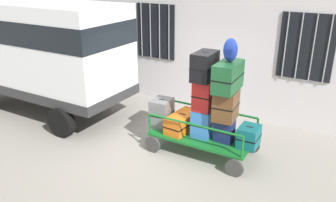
% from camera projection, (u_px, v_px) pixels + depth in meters
% --- Properties ---
extents(ground_plane, '(40.00, 40.00, 0.00)m').
position_uv_depth(ground_plane, '(165.00, 149.00, 7.45)').
color(ground_plane, gray).
extents(building_wall, '(12.00, 0.38, 5.00)m').
position_uv_depth(building_wall, '(219.00, 17.00, 8.72)').
color(building_wall, silver).
rests_on(building_wall, ground).
extents(van, '(4.77, 2.02, 2.88)m').
position_uv_depth(van, '(40.00, 47.00, 8.87)').
color(van, silver).
rests_on(van, ground).
extents(luggage_cart, '(2.17, 1.10, 0.41)m').
position_uv_depth(luggage_cart, '(202.00, 138.00, 7.22)').
color(luggage_cart, '#146023').
rests_on(luggage_cart, ground).
extents(cart_railing, '(2.06, 0.96, 0.45)m').
position_uv_depth(cart_railing, '(203.00, 119.00, 7.07)').
color(cart_railing, '#146023').
rests_on(cart_railing, luggage_cart).
extents(suitcase_left_bottom, '(0.45, 0.54, 0.62)m').
position_uv_depth(suitcase_left_bottom, '(162.00, 113.00, 7.51)').
color(suitcase_left_bottom, slate).
rests_on(suitcase_left_bottom, luggage_cart).
extents(suitcase_midleft_bottom, '(0.48, 0.91, 0.37)m').
position_uv_depth(suitcase_midleft_bottom, '(182.00, 122.00, 7.37)').
color(suitcase_midleft_bottom, orange).
rests_on(suitcase_midleft_bottom, luggage_cart).
extents(suitcase_center_bottom, '(0.42, 0.49, 0.58)m').
position_uv_depth(suitcase_center_bottom, '(203.00, 122.00, 7.10)').
color(suitcase_center_bottom, '#3372C6').
rests_on(suitcase_center_bottom, luggage_cart).
extents(suitcase_center_middle, '(0.39, 0.42, 0.64)m').
position_uv_depth(suitcase_center_middle, '(204.00, 95.00, 6.86)').
color(suitcase_center_middle, '#B21E1E').
rests_on(suitcase_center_middle, suitcase_center_bottom).
extents(suitcase_center_top, '(0.39, 0.64, 0.56)m').
position_uv_depth(suitcase_center_top, '(205.00, 66.00, 6.64)').
color(suitcase_center_top, black).
rests_on(suitcase_center_top, suitcase_center_middle).
extents(suitcase_midright_bottom, '(0.39, 0.29, 0.50)m').
position_uv_depth(suitcase_midright_bottom, '(224.00, 130.00, 6.86)').
color(suitcase_midright_bottom, navy).
rests_on(suitcase_midright_bottom, luggage_cart).
extents(suitcase_midright_middle, '(0.46, 0.58, 0.60)m').
position_uv_depth(suitcase_midright_middle, '(226.00, 105.00, 6.65)').
color(suitcase_midright_middle, brown).
rests_on(suitcase_midright_middle, suitcase_midright_bottom).
extents(suitcase_midright_top, '(0.43, 0.81, 0.55)m').
position_uv_depth(suitcase_midright_top, '(228.00, 76.00, 6.45)').
color(suitcase_midright_top, '#194C28').
rests_on(suitcase_midright_top, suitcase_midright_middle).
extents(suitcase_right_bottom, '(0.39, 0.48, 0.41)m').
position_uv_depth(suitcase_right_bottom, '(249.00, 136.00, 6.70)').
color(suitcase_right_bottom, '#0F5960').
rests_on(suitcase_right_bottom, luggage_cart).
extents(backpack, '(0.27, 0.22, 0.44)m').
position_uv_depth(backpack, '(230.00, 50.00, 6.29)').
color(backpack, navy).
rests_on(backpack, suitcase_midright_top).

